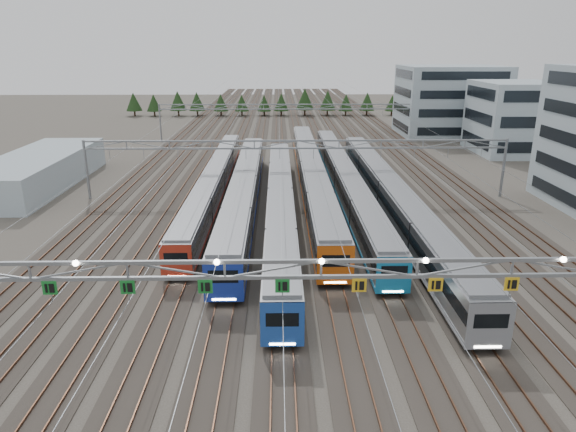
{
  "coord_description": "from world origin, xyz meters",
  "views": [
    {
      "loc": [
        -2.44,
        -27.26,
        19.57
      ],
      "look_at": [
        -1.52,
        21.37,
        3.5
      ],
      "focal_mm": 32.0,
      "sensor_mm": 36.0,
      "label": 1
    }
  ],
  "objects_px": {
    "train_b": "(245,190)",
    "train_c": "(280,202)",
    "train_a": "(214,181)",
    "depot_bldg_north": "(449,101)",
    "west_shed": "(38,171)",
    "gantry_near": "(320,273)",
    "train_e": "(345,179)",
    "train_d": "(311,174)",
    "gantry_mid": "(297,151)",
    "gantry_far": "(289,111)",
    "depot_bldg_mid": "(514,118)",
    "train_f": "(390,195)"
  },
  "relations": [
    {
      "from": "train_b",
      "to": "gantry_mid",
      "type": "distance_m",
      "value": 8.99
    },
    {
      "from": "train_d",
      "to": "depot_bldg_north",
      "type": "relative_size",
      "value": 2.96
    },
    {
      "from": "train_d",
      "to": "west_shed",
      "type": "distance_m",
      "value": 40.19
    },
    {
      "from": "train_d",
      "to": "depot_bldg_mid",
      "type": "relative_size",
      "value": 4.08
    },
    {
      "from": "train_c",
      "to": "west_shed",
      "type": "xyz_separation_m",
      "value": [
        -35.6,
        16.28,
        0.11
      ]
    },
    {
      "from": "west_shed",
      "to": "gantry_near",
      "type": "bearing_deg",
      "value": -51.25
    },
    {
      "from": "train_f",
      "to": "depot_bldg_north",
      "type": "bearing_deg",
      "value": 66.51
    },
    {
      "from": "train_a",
      "to": "train_d",
      "type": "xyz_separation_m",
      "value": [
        13.5,
        2.82,
        0.25
      ]
    },
    {
      "from": "train_a",
      "to": "gantry_mid",
      "type": "bearing_deg",
      "value": -6.77
    },
    {
      "from": "train_f",
      "to": "train_e",
      "type": "bearing_deg",
      "value": 117.17
    },
    {
      "from": "gantry_far",
      "to": "west_shed",
      "type": "relative_size",
      "value": 1.88
    },
    {
      "from": "train_a",
      "to": "train_e",
      "type": "distance_m",
      "value": 18.0
    },
    {
      "from": "west_shed",
      "to": "train_c",
      "type": "bearing_deg",
      "value": -24.58
    },
    {
      "from": "train_f",
      "to": "west_shed",
      "type": "xyz_separation_m",
      "value": [
        -49.1,
        14.0,
        0.02
      ]
    },
    {
      "from": "train_d",
      "to": "train_e",
      "type": "bearing_deg",
      "value": -28.26
    },
    {
      "from": "depot_bldg_north",
      "to": "depot_bldg_mid",
      "type": "bearing_deg",
      "value": -75.47
    },
    {
      "from": "train_c",
      "to": "west_shed",
      "type": "relative_size",
      "value": 1.89
    },
    {
      "from": "train_d",
      "to": "gantry_far",
      "type": "xyz_separation_m",
      "value": [
        -2.25,
        40.84,
        4.07
      ]
    },
    {
      "from": "train_c",
      "to": "train_e",
      "type": "bearing_deg",
      "value": 50.85
    },
    {
      "from": "train_e",
      "to": "depot_bldg_mid",
      "type": "height_order",
      "value": "depot_bldg_mid"
    },
    {
      "from": "train_e",
      "to": "depot_bldg_north",
      "type": "distance_m",
      "value": 59.27
    },
    {
      "from": "gantry_near",
      "to": "train_e",
      "type": "bearing_deg",
      "value": 80.78
    },
    {
      "from": "gantry_mid",
      "to": "train_a",
      "type": "bearing_deg",
      "value": 173.23
    },
    {
      "from": "gantry_mid",
      "to": "depot_bldg_mid",
      "type": "relative_size",
      "value": 3.52
    },
    {
      "from": "train_e",
      "to": "gantry_mid",
      "type": "bearing_deg",
      "value": -165.55
    },
    {
      "from": "train_a",
      "to": "train_b",
      "type": "xyz_separation_m",
      "value": [
        4.5,
        -5.66,
        0.25
      ]
    },
    {
      "from": "depot_bldg_mid",
      "to": "gantry_near",
      "type": "bearing_deg",
      "value": -121.08
    },
    {
      "from": "train_b",
      "to": "train_c",
      "type": "distance_m",
      "value": 6.72
    },
    {
      "from": "train_f",
      "to": "train_b",
      "type": "bearing_deg",
      "value": 171.45
    },
    {
      "from": "train_d",
      "to": "west_shed",
      "type": "height_order",
      "value": "west_shed"
    },
    {
      "from": "gantry_mid",
      "to": "train_e",
      "type": "bearing_deg",
      "value": 14.45
    },
    {
      "from": "train_f",
      "to": "gantry_mid",
      "type": "bearing_deg",
      "value": 148.0
    },
    {
      "from": "train_f",
      "to": "gantry_far",
      "type": "bearing_deg",
      "value": 102.2
    },
    {
      "from": "depot_bldg_mid",
      "to": "depot_bldg_north",
      "type": "xyz_separation_m",
      "value": [
        -5.61,
        21.63,
        1.08
      ]
    },
    {
      "from": "train_e",
      "to": "gantry_near",
      "type": "xyz_separation_m",
      "value": [
        -6.8,
        -41.86,
        4.95
      ]
    },
    {
      "from": "gantry_far",
      "to": "depot_bldg_north",
      "type": "distance_m",
      "value": 37.81
    },
    {
      "from": "train_c",
      "to": "train_d",
      "type": "distance_m",
      "value": 14.21
    },
    {
      "from": "gantry_near",
      "to": "depot_bldg_mid",
      "type": "bearing_deg",
      "value": 58.92
    },
    {
      "from": "train_e",
      "to": "train_a",
      "type": "bearing_deg",
      "value": -178.71
    },
    {
      "from": "train_c",
      "to": "gantry_far",
      "type": "bearing_deg",
      "value": 87.63
    },
    {
      "from": "train_a",
      "to": "depot_bldg_north",
      "type": "bearing_deg",
      "value": 46.57
    },
    {
      "from": "train_c",
      "to": "train_d",
      "type": "xyz_separation_m",
      "value": [
        4.5,
        13.47,
        0.13
      ]
    },
    {
      "from": "train_b",
      "to": "gantry_near",
      "type": "bearing_deg",
      "value": -79.39
    },
    {
      "from": "train_d",
      "to": "train_c",
      "type": "bearing_deg",
      "value": -108.47
    },
    {
      "from": "train_d",
      "to": "train_a",
      "type": "bearing_deg",
      "value": -168.19
    },
    {
      "from": "train_b",
      "to": "train_c",
      "type": "height_order",
      "value": "train_b"
    },
    {
      "from": "train_c",
      "to": "train_e",
      "type": "height_order",
      "value": "train_c"
    },
    {
      "from": "train_c",
      "to": "train_d",
      "type": "height_order",
      "value": "train_d"
    },
    {
      "from": "gantry_near",
      "to": "train_f",
      "type": "bearing_deg",
      "value": 71.15
    },
    {
      "from": "train_e",
      "to": "train_c",
      "type": "bearing_deg",
      "value": -129.15
    }
  ]
}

